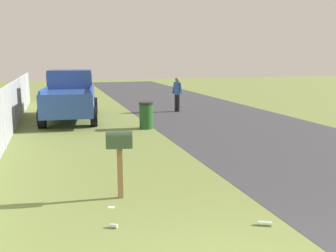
% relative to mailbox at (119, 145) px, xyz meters
% --- Properties ---
extents(road_asphalt, '(60.00, 6.55, 0.01)m').
position_rel_mailbox_xyz_m(road_asphalt, '(2.28, -5.64, -1.03)').
color(road_asphalt, '#38383D').
rests_on(road_asphalt, ground).
extents(mailbox, '(0.29, 0.51, 1.30)m').
position_rel_mailbox_xyz_m(mailbox, '(0.00, 0.00, 0.00)').
color(mailbox, brown).
rests_on(mailbox, ground).
extents(pickup_truck, '(5.24, 2.62, 2.09)m').
position_rel_mailbox_xyz_m(pickup_truck, '(9.46, 0.47, 0.07)').
color(pickup_truck, '#284793').
rests_on(pickup_truck, ground).
extents(trash_bin, '(0.53, 0.53, 0.98)m').
position_rel_mailbox_xyz_m(trash_bin, '(6.50, -2.10, -0.54)').
color(trash_bin, '#1E4C1E').
rests_on(trash_bin, ground).
extents(pedestrian, '(0.40, 0.42, 1.66)m').
position_rel_mailbox_xyz_m(pedestrian, '(10.21, -4.56, -0.08)').
color(pedestrian, black).
rests_on(pedestrian, ground).
extents(fence_section, '(20.20, 0.07, 1.76)m').
position_rel_mailbox_xyz_m(fence_section, '(6.17, 2.57, -0.09)').
color(fence_section, '#9EA3A8').
rests_on(fence_section, ground).
extents(litter_can_near_hydrant, '(0.12, 0.14, 0.07)m').
position_rel_mailbox_xyz_m(litter_can_near_hydrant, '(-1.21, 0.32, -1.00)').
color(litter_can_near_hydrant, silver).
rests_on(litter_can_near_hydrant, ground).
extents(litter_bottle_far_scatter, '(0.16, 0.23, 0.07)m').
position_rel_mailbox_xyz_m(litter_bottle_far_scatter, '(-1.83, -2.00, -1.00)').
color(litter_bottle_far_scatter, '#B2D8BF').
rests_on(litter_bottle_far_scatter, ground).
extents(litter_wrapper_by_mailbox, '(0.12, 0.14, 0.01)m').
position_rel_mailbox_xyz_m(litter_wrapper_by_mailbox, '(-0.40, 0.24, -1.03)').
color(litter_wrapper_by_mailbox, silver).
rests_on(litter_wrapper_by_mailbox, ground).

